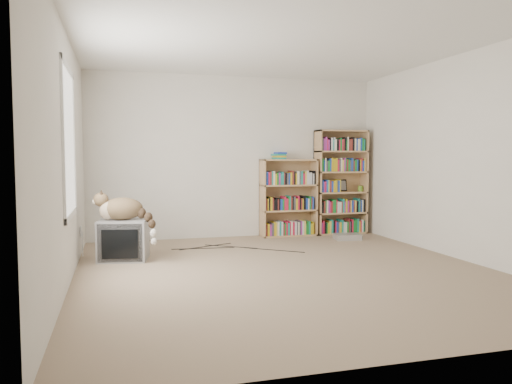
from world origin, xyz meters
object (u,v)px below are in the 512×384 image
object	(u,v)px
bookcase_tall	(340,184)
bookcase_short	(288,201)
crt_tv	(124,240)
dvd_player	(347,237)
cat	(126,212)

from	to	relation	value
bookcase_tall	bookcase_short	bearing A→B (deg)	179.84
crt_tv	bookcase_short	world-z (taller)	bookcase_short
dvd_player	bookcase_short	bearing A→B (deg)	147.50
bookcase_tall	dvd_player	size ratio (longest dim) A/B	4.46
bookcase_short	crt_tv	bearing A→B (deg)	-154.27
cat	bookcase_short	world-z (taller)	bookcase_short
crt_tv	cat	size ratio (longest dim) A/B	0.88
cat	dvd_player	xyz separation A→B (m)	(3.25, 0.68, -0.55)
cat	bookcase_short	bearing A→B (deg)	26.23
bookcase_tall	dvd_player	xyz separation A→B (m)	(-0.16, -0.61, -0.76)
crt_tv	bookcase_short	bearing A→B (deg)	36.04
bookcase_tall	dvd_player	world-z (taller)	bookcase_tall
cat	dvd_player	distance (m)	3.37
cat	bookcase_short	distance (m)	2.82
crt_tv	dvd_player	distance (m)	3.35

